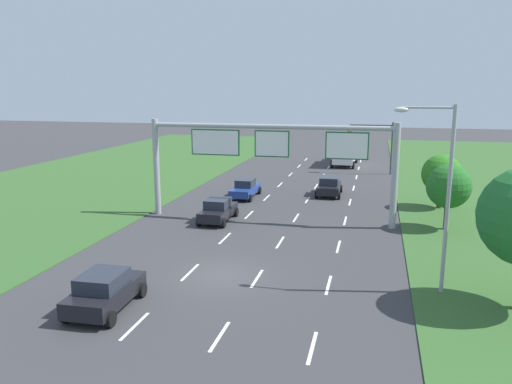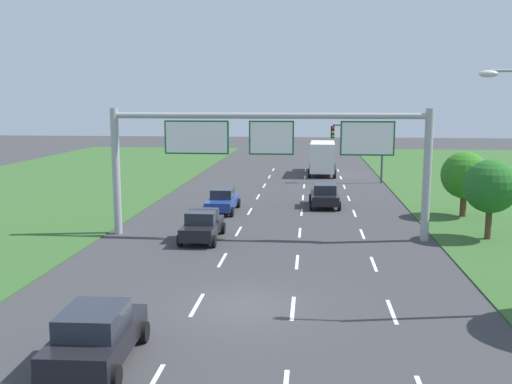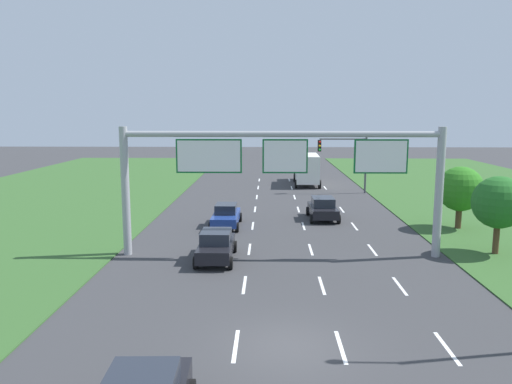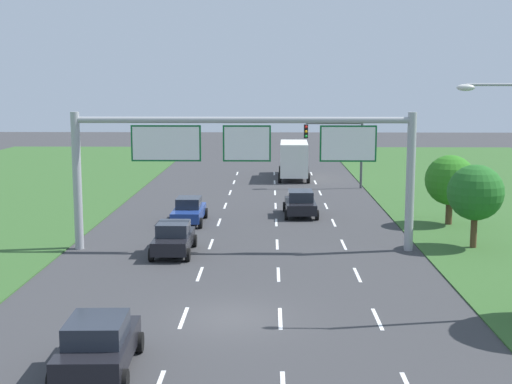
# 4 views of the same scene
# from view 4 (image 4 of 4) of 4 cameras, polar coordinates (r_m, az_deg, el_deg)

# --- Properties ---
(ground_plane) EXTENTS (200.00, 200.00, 0.00)m
(ground_plane) POSITION_cam_4_polar(r_m,az_deg,el_deg) (26.14, -1.95, -10.05)
(ground_plane) COLOR #38383A
(lane_dashes_inner_left) EXTENTS (0.14, 62.40, 0.01)m
(lane_dashes_inner_left) POSITION_cam_4_polar(r_m,az_deg,el_deg) (37.79, -3.62, -4.17)
(lane_dashes_inner_left) COLOR white
(lane_dashes_inner_left) RESTS_ON ground_plane
(lane_dashes_inner_right) EXTENTS (0.14, 62.40, 0.01)m
(lane_dashes_inner_right) POSITION_cam_4_polar(r_m,az_deg,el_deg) (37.66, 1.70, -4.20)
(lane_dashes_inner_right) COLOR white
(lane_dashes_inner_right) RESTS_ON ground_plane
(lane_dashes_slip) EXTENTS (0.14, 62.40, 0.01)m
(lane_dashes_slip) POSITION_cam_4_polar(r_m,az_deg,el_deg) (37.86, 7.02, -4.20)
(lane_dashes_slip) COLOR white
(lane_dashes_slip) RESTS_ON ground_plane
(car_near_red) EXTENTS (1.96, 4.21, 1.60)m
(car_near_red) POSITION_cam_4_polar(r_m,az_deg,el_deg) (35.67, -6.61, -3.68)
(car_near_red) COLOR black
(car_near_red) RESTS_ON ground_plane
(car_lead_silver) EXTENTS (1.99, 4.35, 1.55)m
(car_lead_silver) POSITION_cam_4_polar(r_m,az_deg,el_deg) (43.47, -5.40, -1.49)
(car_lead_silver) COLOR navy
(car_lead_silver) RESTS_ON ground_plane
(car_mid_lane) EXTENTS (2.31, 4.10, 1.65)m
(car_mid_lane) POSITION_cam_4_polar(r_m,az_deg,el_deg) (21.81, -12.52, -11.81)
(car_mid_lane) COLOR black
(car_mid_lane) RESTS_ON ground_plane
(car_far_ahead) EXTENTS (2.18, 4.07, 1.63)m
(car_far_ahead) POSITION_cam_4_polar(r_m,az_deg,el_deg) (45.70, 3.57, -0.90)
(car_far_ahead) COLOR black
(car_far_ahead) RESTS_ON ground_plane
(box_truck) EXTENTS (2.84, 8.40, 3.30)m
(box_truck) POSITION_cam_4_polar(r_m,az_deg,el_deg) (63.93, 3.05, 2.70)
(box_truck) COLOR silver
(box_truck) RESTS_ON ground_plane
(sign_gantry) EXTENTS (17.24, 0.44, 7.00)m
(sign_gantry) POSITION_cam_4_polar(r_m,az_deg,el_deg) (35.69, -0.95, 3.11)
(sign_gantry) COLOR #9EA0A5
(sign_gantry) RESTS_ON ground_plane
(traffic_light_mast) EXTENTS (4.76, 0.49, 5.60)m
(traffic_light_mast) POSITION_cam_4_polar(r_m,az_deg,el_deg) (57.78, 6.55, 4.11)
(traffic_light_mast) COLOR #47494F
(traffic_light_mast) RESTS_ON ground_plane
(roadside_tree_mid) EXTENTS (2.85, 2.85, 4.34)m
(roadside_tree_mid) POSITION_cam_4_polar(r_m,az_deg,el_deg) (37.87, 17.15, -0.06)
(roadside_tree_mid) COLOR #513823
(roadside_tree_mid) RESTS_ON ground_plane
(roadside_tree_far) EXTENTS (2.98, 2.98, 4.22)m
(roadside_tree_far) POSITION_cam_4_polar(r_m,az_deg,el_deg) (43.83, 15.28, 0.91)
(roadside_tree_far) COLOR #513823
(roadside_tree_far) RESTS_ON ground_plane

